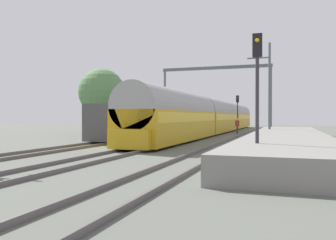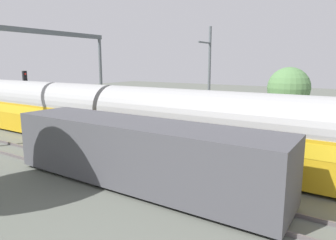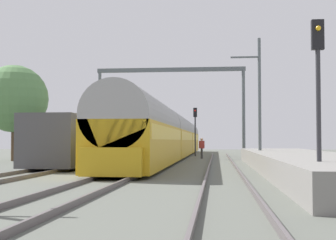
% 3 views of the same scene
% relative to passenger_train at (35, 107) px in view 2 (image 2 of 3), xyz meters
% --- Properties ---
extents(ground, '(120.00, 120.00, 0.00)m').
position_rel_passenger_train_xyz_m(ground, '(0.00, -20.52, -1.97)').
color(ground, '#5B5F56').
extents(track_far_west, '(1.52, 60.00, 0.16)m').
position_rel_passenger_train_xyz_m(track_far_west, '(-4.29, -20.52, -1.89)').
color(track_far_west, '#5B5454').
rests_on(track_far_west, ground).
extents(track_west, '(1.52, 60.00, 0.16)m').
position_rel_passenger_train_xyz_m(track_west, '(0.00, -20.52, -1.89)').
color(track_west, '#5B5454').
rests_on(track_west, ground).
extents(track_east, '(1.52, 60.00, 0.16)m').
position_rel_passenger_train_xyz_m(track_east, '(4.29, -20.52, -1.89)').
color(track_east, '#5B5454').
rests_on(track_east, ground).
extents(platform, '(4.40, 28.00, 0.90)m').
position_rel_passenger_train_xyz_m(platform, '(8.10, -18.52, -1.52)').
color(platform, gray).
rests_on(platform, ground).
extents(passenger_train, '(2.93, 49.20, 3.82)m').
position_rel_passenger_train_xyz_m(passenger_train, '(0.00, 0.00, 0.00)').
color(passenger_train, gold).
rests_on(passenger_train, ground).
extents(freight_car, '(2.80, 13.00, 2.70)m').
position_rel_passenger_train_xyz_m(freight_car, '(-4.29, -13.81, -0.50)').
color(freight_car, '#47474C').
rests_on(freight_car, ground).
extents(person_crossing, '(0.47, 0.41, 1.73)m').
position_rel_passenger_train_xyz_m(person_crossing, '(2.74, -2.04, -0.94)').
color(person_crossing, '#393939').
rests_on(person_crossing, ground).
extents(railway_signal_far, '(0.36, 0.30, 4.69)m').
position_rel_passenger_train_xyz_m(railway_signal_far, '(1.92, 4.13, 1.05)').
color(railway_signal_far, '#2D2D33').
rests_on(railway_signal_far, ground).
extents(catenary_gantry, '(12.97, 0.28, 7.86)m').
position_rel_passenger_train_xyz_m(catenary_gantry, '(0.00, -0.96, 3.69)').
color(catenary_gantry, '#555D61').
rests_on(catenary_gantry, ground).
extents(catenary_pole_east_mid, '(1.90, 0.20, 8.00)m').
position_rel_passenger_train_xyz_m(catenary_pole_east_mid, '(6.64, -11.86, 2.18)').
color(catenary_pole_east_mid, '#555D61').
rests_on(catenary_pole_east_mid, ground).
extents(tree_east_background, '(3.55, 3.55, 5.05)m').
position_rel_passenger_train_xyz_m(tree_east_background, '(13.33, -16.16, 1.29)').
color(tree_east_background, '#4C3826').
rests_on(tree_east_background, ground).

